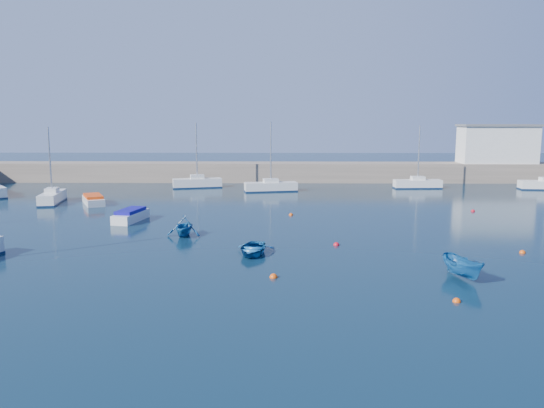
{
  "coord_description": "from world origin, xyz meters",
  "views": [
    {
      "loc": [
        0.13,
        -27.47,
        8.53
      ],
      "look_at": [
        -0.5,
        15.91,
        1.6
      ],
      "focal_mm": 35.0,
      "sensor_mm": 36.0,
      "label": 1
    }
  ],
  "objects_px": {
    "motorboat_2": "(93,200)",
    "dinghy_left": "(184,226)",
    "motorboat_1": "(131,215)",
    "dinghy_right": "(463,268)",
    "sailboat_7": "(418,183)",
    "sailboat_5": "(197,183)",
    "dinghy_center": "(253,249)",
    "sailboat_6": "(271,186)",
    "harbor_office": "(497,145)",
    "sailboat_3": "(52,197)"
  },
  "relations": [
    {
      "from": "sailboat_3",
      "to": "sailboat_7",
      "type": "height_order",
      "value": "sailboat_7"
    },
    {
      "from": "sailboat_5",
      "to": "dinghy_right",
      "type": "height_order",
      "value": "sailboat_5"
    },
    {
      "from": "sailboat_3",
      "to": "dinghy_right",
      "type": "distance_m",
      "value": 42.27
    },
    {
      "from": "sailboat_7",
      "to": "motorboat_2",
      "type": "bearing_deg",
      "value": 107.02
    },
    {
      "from": "sailboat_5",
      "to": "motorboat_2",
      "type": "distance_m",
      "value": 15.82
    },
    {
      "from": "motorboat_1",
      "to": "dinghy_center",
      "type": "relative_size",
      "value": 1.31
    },
    {
      "from": "sailboat_5",
      "to": "sailboat_3",
      "type": "bearing_deg",
      "value": 119.05
    },
    {
      "from": "sailboat_5",
      "to": "sailboat_6",
      "type": "height_order",
      "value": "sailboat_6"
    },
    {
      "from": "sailboat_5",
      "to": "sailboat_7",
      "type": "relative_size",
      "value": 1.04
    },
    {
      "from": "dinghy_right",
      "to": "sailboat_7",
      "type": "bearing_deg",
      "value": 61.58
    },
    {
      "from": "harbor_office",
      "to": "sailboat_3",
      "type": "xyz_separation_m",
      "value": [
        -53.37,
        -19.69,
        -4.48
      ]
    },
    {
      "from": "dinghy_center",
      "to": "dinghy_right",
      "type": "bearing_deg",
      "value": -15.4
    },
    {
      "from": "motorboat_2",
      "to": "dinghy_left",
      "type": "relative_size",
      "value": 1.73
    },
    {
      "from": "motorboat_1",
      "to": "motorboat_2",
      "type": "xyz_separation_m",
      "value": [
        -6.35,
        9.05,
        -0.04
      ]
    },
    {
      "from": "dinghy_right",
      "to": "sailboat_5",
      "type": "bearing_deg",
      "value": 100.37
    },
    {
      "from": "motorboat_2",
      "to": "dinghy_center",
      "type": "xyz_separation_m",
      "value": [
        17.28,
        -20.08,
        -0.1
      ]
    },
    {
      "from": "motorboat_2",
      "to": "dinghy_left",
      "type": "height_order",
      "value": "dinghy_left"
    },
    {
      "from": "harbor_office",
      "to": "sailboat_3",
      "type": "relative_size",
      "value": 1.28
    },
    {
      "from": "motorboat_1",
      "to": "sailboat_3",
      "type": "bearing_deg",
      "value": 148.73
    },
    {
      "from": "motorboat_2",
      "to": "dinghy_right",
      "type": "distance_m",
      "value": 38.33
    },
    {
      "from": "sailboat_7",
      "to": "motorboat_2",
      "type": "height_order",
      "value": "sailboat_7"
    },
    {
      "from": "dinghy_left",
      "to": "motorboat_2",
      "type": "bearing_deg",
      "value": 132.62
    },
    {
      "from": "dinghy_right",
      "to": "dinghy_left",
      "type": "bearing_deg",
      "value": 131.17
    },
    {
      "from": "sailboat_3",
      "to": "sailboat_7",
      "type": "xyz_separation_m",
      "value": [
        40.81,
        12.47,
        -0.02
      ]
    },
    {
      "from": "sailboat_7",
      "to": "dinghy_center",
      "type": "xyz_separation_m",
      "value": [
        -19.03,
        -33.26,
        -0.24
      ]
    },
    {
      "from": "harbor_office",
      "to": "sailboat_6",
      "type": "height_order",
      "value": "sailboat_6"
    },
    {
      "from": "motorboat_1",
      "to": "sailboat_5",
      "type": "bearing_deg",
      "value": 95.03
    },
    {
      "from": "harbor_office",
      "to": "motorboat_1",
      "type": "bearing_deg",
      "value": -145.28
    },
    {
      "from": "sailboat_5",
      "to": "dinghy_right",
      "type": "xyz_separation_m",
      "value": [
        20.37,
        -38.44,
        -0.05
      ]
    },
    {
      "from": "sailboat_7",
      "to": "motorboat_1",
      "type": "bearing_deg",
      "value": 123.65
    },
    {
      "from": "sailboat_6",
      "to": "harbor_office",
      "type": "bearing_deg",
      "value": -83.19
    },
    {
      "from": "sailboat_6",
      "to": "dinghy_left",
      "type": "xyz_separation_m",
      "value": [
        -6.01,
        -24.77,
        0.15
      ]
    },
    {
      "from": "dinghy_left",
      "to": "dinghy_right",
      "type": "distance_m",
      "value": 19.91
    },
    {
      "from": "harbor_office",
      "to": "motorboat_2",
      "type": "distance_m",
      "value": 53.16
    },
    {
      "from": "sailboat_7",
      "to": "motorboat_1",
      "type": "distance_m",
      "value": 37.3
    },
    {
      "from": "motorboat_2",
      "to": "sailboat_5",
      "type": "bearing_deg",
      "value": 30.49
    },
    {
      "from": "sailboat_5",
      "to": "dinghy_left",
      "type": "relative_size",
      "value": 2.85
    },
    {
      "from": "dinghy_right",
      "to": "sailboat_6",
      "type": "bearing_deg",
      "value": 89.85
    },
    {
      "from": "motorboat_2",
      "to": "dinghy_left",
      "type": "distance_m",
      "value": 19.01
    },
    {
      "from": "sailboat_5",
      "to": "dinghy_left",
      "type": "xyz_separation_m",
      "value": [
        3.36,
        -28.1,
        0.1
      ]
    },
    {
      "from": "dinghy_center",
      "to": "dinghy_left",
      "type": "xyz_separation_m",
      "value": [
        -5.35,
        5.28,
        0.4
      ]
    },
    {
      "from": "dinghy_center",
      "to": "dinghy_left",
      "type": "distance_m",
      "value": 7.53
    },
    {
      "from": "sailboat_5",
      "to": "dinghy_center",
      "type": "distance_m",
      "value": 34.5
    },
    {
      "from": "sailboat_6",
      "to": "motorboat_2",
      "type": "xyz_separation_m",
      "value": [
        -17.93,
        -9.97,
        -0.15
      ]
    },
    {
      "from": "motorboat_1",
      "to": "dinghy_left",
      "type": "xyz_separation_m",
      "value": [
        5.57,
        -5.75,
        0.26
      ]
    },
    {
      "from": "harbor_office",
      "to": "motorboat_2",
      "type": "relative_size",
      "value": 2.03
    },
    {
      "from": "dinghy_left",
      "to": "harbor_office",
      "type": "bearing_deg",
      "value": 47.39
    },
    {
      "from": "motorboat_1",
      "to": "dinghy_right",
      "type": "relative_size",
      "value": 1.43
    },
    {
      "from": "motorboat_2",
      "to": "harbor_office",
      "type": "bearing_deg",
      "value": -4.06
    },
    {
      "from": "motorboat_1",
      "to": "dinghy_center",
      "type": "bearing_deg",
      "value": -34.58
    }
  ]
}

